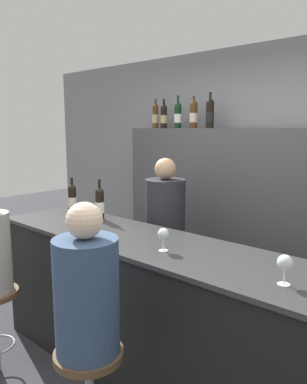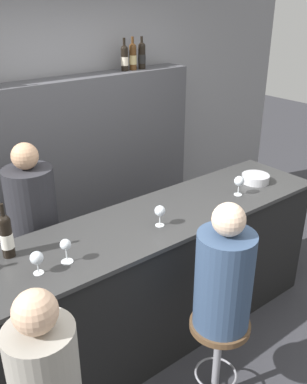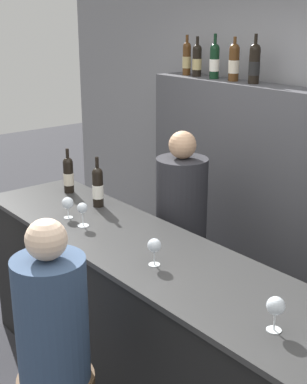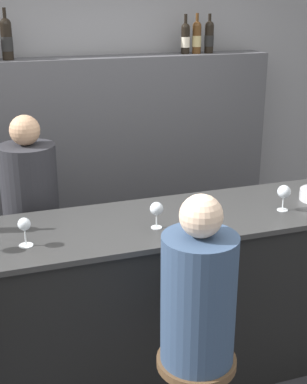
% 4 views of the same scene
% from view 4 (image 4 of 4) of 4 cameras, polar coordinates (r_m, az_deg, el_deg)
% --- Properties ---
extents(wall_back, '(6.40, 0.05, 2.60)m').
position_cam_4_polar(wall_back, '(4.32, -7.90, 7.44)').
color(wall_back, gray).
rests_on(wall_back, ground_plane).
extents(bar_counter, '(3.09, 0.69, 1.05)m').
position_cam_4_polar(bar_counter, '(3.22, -1.70, -11.88)').
color(bar_counter, black).
rests_on(bar_counter, ground_plane).
extents(back_bar_cabinet, '(2.90, 0.28, 1.82)m').
position_cam_4_polar(back_bar_cabinet, '(4.21, -7.04, 1.63)').
color(back_bar_cabinet, '#4C4C51').
rests_on(back_bar_cabinet, ground_plane).
extents(wine_bottle_backbar_4, '(0.08, 0.08, 0.34)m').
position_cam_4_polar(wine_bottle_backbar_4, '(3.94, -15.40, 15.49)').
color(wine_bottle_backbar_4, black).
rests_on(wine_bottle_backbar_4, back_bar_cabinet).
extents(wine_bottle_backbar_5, '(0.07, 0.07, 0.29)m').
position_cam_4_polar(wine_bottle_backbar_5, '(4.24, 3.42, 16.08)').
color(wine_bottle_backbar_5, black).
rests_on(wine_bottle_backbar_5, back_bar_cabinet).
extents(wine_bottle_backbar_6, '(0.07, 0.07, 0.30)m').
position_cam_4_polar(wine_bottle_backbar_6, '(4.28, 4.63, 16.15)').
color(wine_bottle_backbar_6, '#4C2D14').
rests_on(wine_bottle_backbar_6, back_bar_cabinet).
extents(wine_bottle_backbar_7, '(0.07, 0.07, 0.29)m').
position_cam_4_polar(wine_bottle_backbar_7, '(4.32, 5.96, 16.15)').
color(wine_bottle_backbar_7, black).
rests_on(wine_bottle_backbar_7, back_bar_cabinet).
extents(wine_glass_1, '(0.07, 0.07, 0.15)m').
position_cam_4_polar(wine_glass_1, '(2.73, -13.61, -3.53)').
color(wine_glass_1, silver).
rests_on(wine_glass_1, bar_counter).
extents(wine_glass_2, '(0.07, 0.07, 0.15)m').
position_cam_4_polar(wine_glass_2, '(2.86, 0.33, -1.88)').
color(wine_glass_2, silver).
rests_on(wine_glass_2, bar_counter).
extents(wine_glass_3, '(0.08, 0.08, 0.16)m').
position_cam_4_polar(wine_glass_3, '(3.19, 13.74, -0.04)').
color(wine_glass_3, silver).
rests_on(wine_glass_3, bar_counter).
extents(bar_stool_right, '(0.38, 0.38, 0.64)m').
position_cam_4_polar(bar_stool_right, '(2.71, 4.52, -19.52)').
color(bar_stool_right, gray).
rests_on(bar_stool_right, ground_plane).
extents(guest_seated_right, '(0.34, 0.34, 0.81)m').
position_cam_4_polar(guest_seated_right, '(2.43, 4.84, -10.65)').
color(guest_seated_right, '#334766').
rests_on(guest_seated_right, bar_stool_right).
extents(bartender, '(0.35, 0.35, 1.57)m').
position_cam_4_polar(bartender, '(3.58, -12.60, -5.42)').
color(bartender, '#28282D').
rests_on(bartender, ground_plane).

